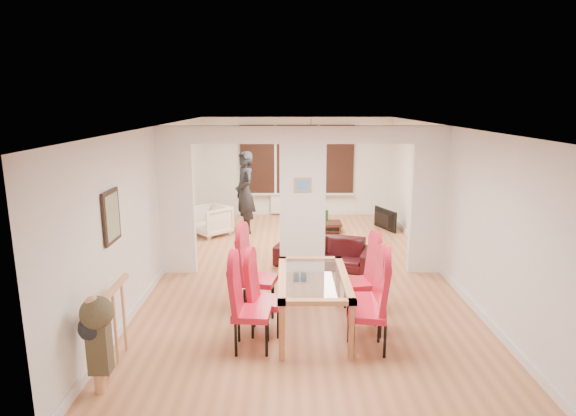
{
  "coord_description": "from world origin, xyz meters",
  "views": [
    {
      "loc": [
        -0.28,
        -8.24,
        3.01
      ],
      "look_at": [
        -0.25,
        0.6,
        1.04
      ],
      "focal_mm": 30.0,
      "sensor_mm": 36.0,
      "label": 1
    }
  ],
  "objects_px": {
    "armchair": "(211,220)",
    "dining_chair_ra": "(367,306)",
    "dining_chair_rc": "(360,278)",
    "coffee_table": "(319,227)",
    "bottle": "(327,215)",
    "dining_chair_lb": "(266,296)",
    "dining_chair_lc": "(259,274)",
    "dining_chair_la": "(252,307)",
    "dining_table": "(313,303)",
    "sofa": "(325,252)",
    "person": "(245,193)",
    "bowl": "(315,220)",
    "television": "(382,219)",
    "dining_chair_rb": "(366,294)"
  },
  "relations": [
    {
      "from": "coffee_table",
      "to": "armchair",
      "type": "bearing_deg",
      "value": -174.03
    },
    {
      "from": "dining_chair_lc",
      "to": "bowl",
      "type": "bearing_deg",
      "value": 88.65
    },
    {
      "from": "dining_table",
      "to": "dining_chair_rc",
      "type": "xyz_separation_m",
      "value": [
        0.69,
        0.53,
        0.16
      ]
    },
    {
      "from": "bottle",
      "to": "dining_chair_lb",
      "type": "bearing_deg",
      "value": -103.4
    },
    {
      "from": "armchair",
      "to": "dining_chair_lc",
      "type": "bearing_deg",
      "value": -25.44
    },
    {
      "from": "dining_table",
      "to": "coffee_table",
      "type": "bearing_deg",
      "value": 85.12
    },
    {
      "from": "dining_table",
      "to": "dining_chair_lc",
      "type": "bearing_deg",
      "value": 143.8
    },
    {
      "from": "dining_chair_lb",
      "to": "bowl",
      "type": "xyz_separation_m",
      "value": [
        0.96,
        5.14,
        -0.26
      ]
    },
    {
      "from": "dining_chair_rc",
      "to": "armchair",
      "type": "bearing_deg",
      "value": 113.14
    },
    {
      "from": "dining_chair_la",
      "to": "television",
      "type": "bearing_deg",
      "value": 69.43
    },
    {
      "from": "dining_chair_rb",
      "to": "dining_chair_lc",
      "type": "bearing_deg",
      "value": 156.33
    },
    {
      "from": "dining_chair_ra",
      "to": "coffee_table",
      "type": "height_order",
      "value": "dining_chair_ra"
    },
    {
      "from": "bottle",
      "to": "bowl",
      "type": "relative_size",
      "value": 1.44
    },
    {
      "from": "bowl",
      "to": "television",
      "type": "bearing_deg",
      "value": 2.76
    },
    {
      "from": "dining_chair_rb",
      "to": "coffee_table",
      "type": "height_order",
      "value": "dining_chair_rb"
    },
    {
      "from": "dining_chair_lc",
      "to": "coffee_table",
      "type": "distance_m",
      "value": 4.59
    },
    {
      "from": "bowl",
      "to": "dining_chair_la",
      "type": "bearing_deg",
      "value": -101.24
    },
    {
      "from": "armchair",
      "to": "bottle",
      "type": "height_order",
      "value": "armchair"
    },
    {
      "from": "dining_chair_la",
      "to": "television",
      "type": "relative_size",
      "value": 1.29
    },
    {
      "from": "dining_chair_lb",
      "to": "dining_chair_ra",
      "type": "distance_m",
      "value": 1.34
    },
    {
      "from": "dining_chair_rb",
      "to": "bowl",
      "type": "height_order",
      "value": "dining_chair_rb"
    },
    {
      "from": "dining_chair_ra",
      "to": "coffee_table",
      "type": "distance_m",
      "value": 5.52
    },
    {
      "from": "armchair",
      "to": "dining_chair_ra",
      "type": "bearing_deg",
      "value": -15.82
    },
    {
      "from": "dining_chair_la",
      "to": "coffee_table",
      "type": "distance_m",
      "value": 5.61
    },
    {
      "from": "dining_chair_ra",
      "to": "armchair",
      "type": "xyz_separation_m",
      "value": [
        -2.7,
        5.23,
        -0.23
      ]
    },
    {
      "from": "dining_chair_lc",
      "to": "sofa",
      "type": "xyz_separation_m",
      "value": [
        1.12,
        2.03,
        -0.32
      ]
    },
    {
      "from": "dining_chair_rb",
      "to": "armchair",
      "type": "xyz_separation_m",
      "value": [
        -2.76,
        4.76,
        -0.19
      ]
    },
    {
      "from": "person",
      "to": "dining_chair_lb",
      "type": "bearing_deg",
      "value": -15.89
    },
    {
      "from": "television",
      "to": "armchair",
      "type": "bearing_deg",
      "value": 73.67
    },
    {
      "from": "dining_chair_lb",
      "to": "dining_chair_la",
      "type": "bearing_deg",
      "value": -97.54
    },
    {
      "from": "dining_chair_la",
      "to": "armchair",
      "type": "bearing_deg",
      "value": 108.98
    },
    {
      "from": "person",
      "to": "bowl",
      "type": "bearing_deg",
      "value": 71.6
    },
    {
      "from": "dining_chair_ra",
      "to": "armchair",
      "type": "relative_size",
      "value": 1.53
    },
    {
      "from": "dining_chair_rc",
      "to": "television",
      "type": "relative_size",
      "value": 1.24
    },
    {
      "from": "dining_chair_la",
      "to": "sofa",
      "type": "bearing_deg",
      "value": 74.63
    },
    {
      "from": "coffee_table",
      "to": "bowl",
      "type": "xyz_separation_m",
      "value": [
        -0.09,
        0.11,
        0.14
      ]
    },
    {
      "from": "dining_chair_ra",
      "to": "dining_chair_rc",
      "type": "height_order",
      "value": "dining_chair_ra"
    },
    {
      "from": "dining_table",
      "to": "coffee_table",
      "type": "height_order",
      "value": "dining_table"
    },
    {
      "from": "person",
      "to": "bowl",
      "type": "height_order",
      "value": "person"
    },
    {
      "from": "dining_chair_rc",
      "to": "coffee_table",
      "type": "height_order",
      "value": "dining_chair_rc"
    },
    {
      "from": "dining_chair_lb",
      "to": "person",
      "type": "height_order",
      "value": "person"
    },
    {
      "from": "dining_chair_ra",
      "to": "person",
      "type": "height_order",
      "value": "person"
    },
    {
      "from": "dining_table",
      "to": "sofa",
      "type": "distance_m",
      "value": 2.61
    },
    {
      "from": "coffee_table",
      "to": "dining_chair_rc",
      "type": "bearing_deg",
      "value": -86.5
    },
    {
      "from": "dining_chair_la",
      "to": "person",
      "type": "height_order",
      "value": "person"
    },
    {
      "from": "dining_table",
      "to": "armchair",
      "type": "relative_size",
      "value": 2.17
    },
    {
      "from": "dining_chair_rc",
      "to": "dining_chair_lc",
      "type": "bearing_deg",
      "value": 169.05
    },
    {
      "from": "dining_chair_lc",
      "to": "dining_chair_ra",
      "type": "bearing_deg",
      "value": -26.08
    },
    {
      "from": "person",
      "to": "dining_chair_rc",
      "type": "bearing_deg",
      "value": 0.86
    },
    {
      "from": "dining_table",
      "to": "dining_chair_ra",
      "type": "xyz_separation_m",
      "value": [
        0.63,
        -0.53,
        0.19
      ]
    }
  ]
}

